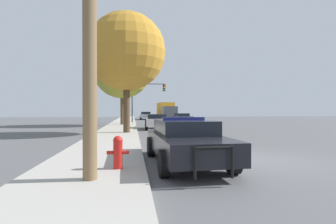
% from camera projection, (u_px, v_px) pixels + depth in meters
% --- Properties ---
extents(ground_plane, '(110.00, 110.00, 0.00)m').
position_uv_depth(ground_plane, '(251.00, 160.00, 8.78)').
color(ground_plane, '#565659').
extents(sidewalk_left, '(3.00, 110.00, 0.13)m').
position_uv_depth(sidewalk_left, '(95.00, 162.00, 8.10)').
color(sidewalk_left, '#ADA89E').
rests_on(sidewalk_left, ground_plane).
extents(police_car, '(2.22, 5.10, 1.45)m').
position_uv_depth(police_car, '(185.00, 140.00, 8.23)').
color(police_car, black).
rests_on(police_car, ground_plane).
extents(fire_hydrant, '(0.58, 0.25, 0.87)m').
position_uv_depth(fire_hydrant, '(118.00, 151.00, 6.93)').
color(fire_hydrant, red).
rests_on(fire_hydrant, sidewalk_left).
extents(traffic_light, '(4.21, 0.35, 4.95)m').
position_uv_depth(traffic_light, '(146.00, 94.00, 32.56)').
color(traffic_light, '#424247').
rests_on(traffic_light, sidewalk_left).
extents(car_background_oncoming, '(2.18, 4.64, 1.23)m').
position_uv_depth(car_background_oncoming, '(182.00, 117.00, 34.55)').
color(car_background_oncoming, '#333856').
rests_on(car_background_oncoming, ground_plane).
extents(car_background_midblock, '(2.17, 4.17, 1.31)m').
position_uv_depth(car_background_midblock, '(157.00, 121.00, 22.98)').
color(car_background_midblock, silver).
rests_on(car_background_midblock, ground_plane).
extents(car_background_distant, '(2.32, 4.62, 1.35)m').
position_uv_depth(car_background_distant, '(146.00, 115.00, 45.52)').
color(car_background_distant, '#B7B7BC').
rests_on(car_background_distant, ground_plane).
extents(box_truck, '(2.82, 7.67, 2.96)m').
position_uv_depth(box_truck, '(166.00, 110.00, 45.50)').
color(box_truck, '#474C51').
rests_on(box_truck, ground_plane).
extents(tree_sidewalk_mid, '(6.21, 6.21, 8.99)m').
position_uv_depth(tree_sidewalk_mid, '(122.00, 69.00, 27.80)').
color(tree_sidewalk_mid, brown).
rests_on(tree_sidewalk_mid, sidewalk_left).
extents(tree_sidewalk_near, '(5.40, 5.40, 8.29)m').
position_uv_depth(tree_sidewalk_near, '(127.00, 52.00, 18.08)').
color(tree_sidewalk_near, '#4C3823').
rests_on(tree_sidewalk_near, sidewalk_left).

